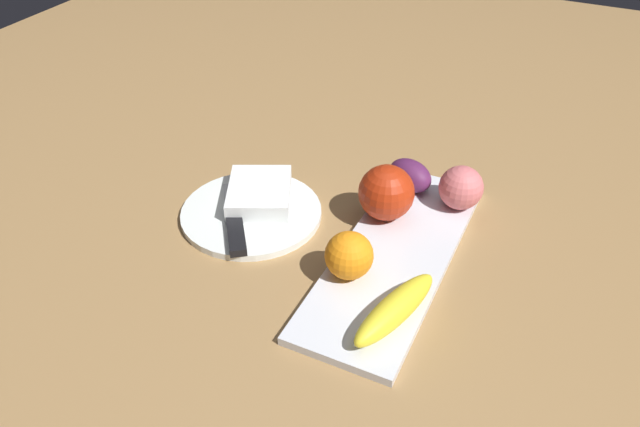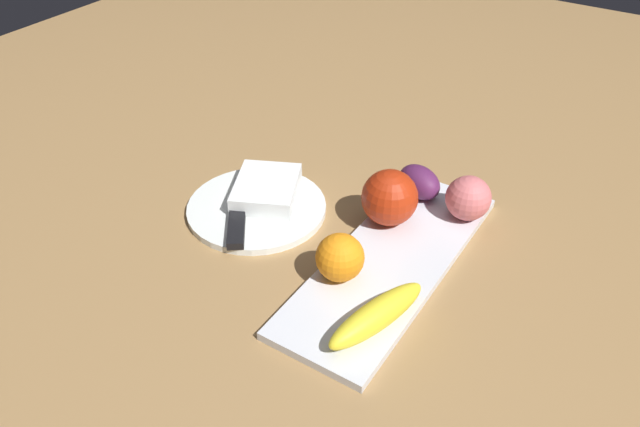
{
  "view_description": "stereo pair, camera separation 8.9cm",
  "coord_description": "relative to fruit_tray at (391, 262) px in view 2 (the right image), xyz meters",
  "views": [
    {
      "loc": [
        -0.69,
        -0.2,
        0.58
      ],
      "look_at": [
        -0.05,
        0.11,
        0.04
      ],
      "focal_mm": 34.98,
      "sensor_mm": 36.0,
      "label": 1
    },
    {
      "loc": [
        -0.64,
        -0.27,
        0.58
      ],
      "look_at": [
        -0.05,
        0.11,
        0.04
      ],
      "focal_mm": 34.98,
      "sensor_mm": 36.0,
      "label": 2
    }
  ],
  "objects": [
    {
      "name": "ground_plane",
      "position": [
        0.05,
        0.01,
        -0.01
      ],
      "size": [
        2.4,
        2.4,
        0.0
      ],
      "primitive_type": "plane",
      "color": "#987345"
    },
    {
      "name": "fruit_tray",
      "position": [
        0.0,
        0.0,
        0.0
      ],
      "size": [
        0.42,
        0.15,
        0.01
      ],
      "primitive_type": "cube",
      "color": "silver",
      "rests_on": "ground_plane"
    },
    {
      "name": "apple",
      "position": [
        0.07,
        0.04,
        0.05
      ],
      "size": [
        0.08,
        0.08,
        0.08
      ],
      "primitive_type": "sphere",
      "color": "#AF290E",
      "rests_on": "fruit_tray"
    },
    {
      "name": "banana",
      "position": [
        -0.12,
        -0.04,
        0.02
      ],
      "size": [
        0.16,
        0.08,
        0.04
      ],
      "primitive_type": "ellipsoid",
      "rotation": [
        0.0,
        0.0,
        -0.28
      ],
      "color": "yellow",
      "rests_on": "fruit_tray"
    },
    {
      "name": "orange_near_apple",
      "position": [
        -0.07,
        0.04,
        0.04
      ],
      "size": [
        0.06,
        0.06,
        0.06
      ],
      "primitive_type": "sphere",
      "color": "orange",
      "rests_on": "fruit_tray"
    },
    {
      "name": "peach",
      "position": [
        0.15,
        -0.05,
        0.04
      ],
      "size": [
        0.07,
        0.07,
        0.07
      ],
      "primitive_type": "sphere",
      "color": "#D4686B",
      "rests_on": "fruit_tray"
    },
    {
      "name": "grape_bunch",
      "position": [
        0.16,
        0.03,
        0.03
      ],
      "size": [
        0.08,
        0.09,
        0.05
      ],
      "primitive_type": "ellipsoid",
      "rotation": [
        0.0,
        0.0,
        1.18
      ],
      "color": "#53204D",
      "rests_on": "fruit_tray"
    },
    {
      "name": "dinner_plate",
      "position": [
        -0.0,
        0.23,
        -0.0
      ],
      "size": [
        0.21,
        0.21,
        0.01
      ],
      "primitive_type": "cylinder",
      "color": "white",
      "rests_on": "ground_plane"
    },
    {
      "name": "folded_napkin",
      "position": [
        0.03,
        0.23,
        0.02
      ],
      "size": [
        0.15,
        0.13,
        0.03
      ],
      "primitive_type": "cube",
      "rotation": [
        0.0,
        0.0,
        0.44
      ],
      "color": "white",
      "rests_on": "dinner_plate"
    },
    {
      "name": "knife",
      "position": [
        -0.05,
        0.23,
        0.01
      ],
      "size": [
        0.16,
        0.12,
        0.01
      ],
      "rotation": [
        0.0,
        0.0,
        0.63
      ],
      "color": "silver",
      "rests_on": "dinner_plate"
    }
  ]
}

